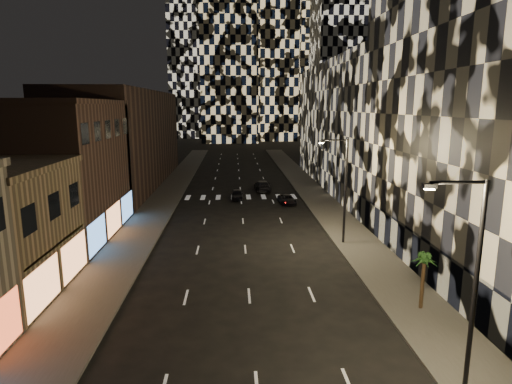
{
  "coord_description": "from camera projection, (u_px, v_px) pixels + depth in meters",
  "views": [
    {
      "loc": [
        -0.89,
        -5.31,
        11.86
      ],
      "look_at": [
        0.62,
        23.62,
        6.0
      ],
      "focal_mm": 30.0,
      "sensor_mm": 36.0,
      "label": 1
    }
  ],
  "objects": [
    {
      "name": "sidewalk_right",
      "position": [
        316.0,
        196.0,
        57.03
      ],
      "size": [
        4.0,
        120.0,
        0.15
      ],
      "primitive_type": "cube",
      "color": "#47443F",
      "rests_on": "ground"
    },
    {
      "name": "retail_brown",
      "position": [
        54.0,
        172.0,
        38.33
      ],
      "size": [
        10.0,
        15.0,
        12.0
      ],
      "primitive_type": "cube",
      "color": "#473128",
      "rests_on": "ground"
    },
    {
      "name": "palm_tree",
      "position": [
        424.0,
        263.0,
        24.7
      ],
      "size": [
        1.73,
        1.73,
        3.4
      ],
      "color": "#47331E",
      "rests_on": "sidewalk_right"
    },
    {
      "name": "car_dark_rightlane",
      "position": [
        287.0,
        200.0,
        52.47
      ],
      "size": [
        2.17,
        4.1,
        1.1
      ],
      "primitive_type": "imported",
      "rotation": [
        0.0,
        0.0,
        0.09
      ],
      "color": "black",
      "rests_on": "ground"
    },
    {
      "name": "retail_filler_left",
      "position": [
        126.0,
        139.0,
        64.07
      ],
      "size": [
        10.0,
        40.0,
        14.0
      ],
      "primitive_type": "cube",
      "color": "#473128",
      "rests_on": "ground"
    },
    {
      "name": "car_dark_oncoming",
      "position": [
        262.0,
        186.0,
        60.38
      ],
      "size": [
        2.26,
        5.21,
        1.49
      ],
      "primitive_type": "imported",
      "rotation": [
        0.0,
        0.0,
        3.17
      ],
      "color": "black",
      "rests_on": "ground"
    },
    {
      "name": "curb_right",
      "position": [
        300.0,
        196.0,
        56.93
      ],
      "size": [
        0.2,
        120.0,
        0.15
      ],
      "primitive_type": "cube",
      "color": "#4C4C47",
      "rests_on": "ground"
    },
    {
      "name": "streetlight_near",
      "position": [
        471.0,
        275.0,
        16.75
      ],
      "size": [
        2.55,
        0.25,
        9.0
      ],
      "color": "black",
      "rests_on": "sidewalk_right"
    },
    {
      "name": "midrise_base",
      "position": [
        411.0,
        247.0,
        31.91
      ],
      "size": [
        0.6,
        25.0,
        3.0
      ],
      "primitive_type": "cube",
      "color": "#383838",
      "rests_on": "ground"
    },
    {
      "name": "car_dark_midlane",
      "position": [
        237.0,
        194.0,
        55.02
      ],
      "size": [
        1.53,
        3.77,
        1.28
      ],
      "primitive_type": "imported",
      "rotation": [
        0.0,
        0.0,
        -0.0
      ],
      "color": "black",
      "rests_on": "ground"
    },
    {
      "name": "curb_left",
      "position": [
        181.0,
        197.0,
        56.12
      ],
      "size": [
        0.2,
        120.0,
        0.15
      ],
      "primitive_type": "cube",
      "color": "#4C4C47",
      "rests_on": "ground"
    },
    {
      "name": "midrise_filler_right",
      "position": [
        376.0,
        126.0,
        62.63
      ],
      "size": [
        16.0,
        40.0,
        18.0
      ],
      "primitive_type": "cube",
      "color": "#232326",
      "rests_on": "ground"
    },
    {
      "name": "streetlight_far",
      "position": [
        343.0,
        184.0,
        36.33
      ],
      "size": [
        2.55,
        0.25,
        9.0
      ],
      "color": "black",
      "rests_on": "sidewalk_right"
    },
    {
      "name": "sidewalk_left",
      "position": [
        165.0,
        197.0,
        56.01
      ],
      "size": [
        4.0,
        120.0,
        0.15
      ],
      "primitive_type": "cube",
      "color": "#47443F",
      "rests_on": "ground"
    }
  ]
}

